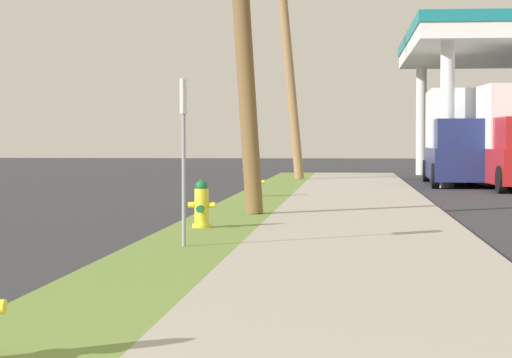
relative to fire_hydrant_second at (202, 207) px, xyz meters
name	(u,v)px	position (x,y,z in m)	size (l,w,h in m)	color
fire_hydrant_second	(202,207)	(0.00, 0.00, 0.00)	(0.42, 0.38, 0.74)	yellow
fire_hydrant_third	(256,183)	(0.04, 8.96, 0.00)	(0.42, 0.37, 0.74)	yellow
utility_pole_background	(287,48)	(0.11, 20.14, 4.21)	(1.71, 0.38, 8.90)	#937047
street_sign_post	(184,127)	(0.18, -2.83, 1.19)	(0.05, 0.36, 2.12)	gray
car_tan_by_near_pump	(461,159)	(6.67, 25.93, 0.28)	(1.99, 4.52, 1.57)	tan
car_teal_by_far_pump	(511,157)	(9.13, 29.43, 0.28)	(2.05, 4.55, 1.57)	#197075
truck_navy_at_forecourt	(460,139)	(5.86, 18.68, 1.04)	(2.24, 6.44, 3.11)	navy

